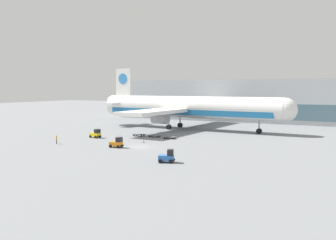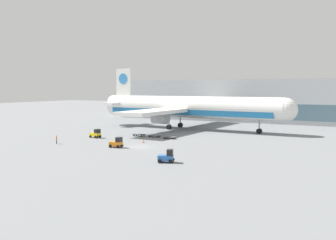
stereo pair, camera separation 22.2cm
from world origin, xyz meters
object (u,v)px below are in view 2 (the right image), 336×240
(baggage_dolly_lead, at_px, (139,134))
(traffic_cone_near, at_px, (143,141))
(baggage_tug_foreground, at_px, (96,134))
(ground_crew_near, at_px, (57,139))
(baggage_tug_mid, at_px, (167,157))
(baggage_tug_far, at_px, (117,143))
(airplane_main, at_px, (185,108))
(baggage_dolly_third, at_px, (170,137))
(baggage_dolly_second, at_px, (155,135))

(baggage_dolly_lead, bearing_deg, traffic_cone_near, -58.20)
(baggage_tug_foreground, bearing_deg, ground_crew_near, -89.80)
(baggage_tug_mid, bearing_deg, baggage_tug_far, 129.86)
(baggage_dolly_lead, bearing_deg, airplane_main, 74.96)
(baggage_dolly_third, xyz_separation_m, ground_crew_near, (-16.66, -17.41, 0.64))
(airplane_main, xyz_separation_m, baggage_tug_mid, (17.28, -42.91, -4.96))
(airplane_main, distance_m, baggage_dolly_third, 20.78)
(baggage_tug_foreground, relative_size, ground_crew_near, 1.49)
(baggage_tug_mid, height_order, ground_crew_near, baggage_tug_mid)
(baggage_tug_foreground, bearing_deg, baggage_tug_far, -30.09)
(traffic_cone_near, bearing_deg, baggage_tug_far, -98.01)
(airplane_main, relative_size, ground_crew_near, 33.33)
(baggage_dolly_second, height_order, traffic_cone_near, traffic_cone_near)
(baggage_tug_mid, distance_m, ground_crew_near, 29.26)
(baggage_tug_foreground, xyz_separation_m, ground_crew_near, (-1.16, -10.94, 0.15))
(baggage_tug_mid, bearing_deg, airplane_main, 89.82)
(airplane_main, relative_size, baggage_dolly_lead, 15.45)
(baggage_dolly_lead, height_order, baggage_dolly_third, same)
(baggage_dolly_lead, bearing_deg, baggage_tug_mid, -55.50)
(baggage_dolly_second, distance_m, baggage_dolly_third, 4.43)
(baggage_dolly_second, xyz_separation_m, ground_crew_near, (-12.30, -18.21, 0.64))
(airplane_main, relative_size, baggage_tug_foreground, 22.43)
(baggage_dolly_lead, height_order, ground_crew_near, ground_crew_near)
(baggage_tug_foreground, distance_m, baggage_dolly_third, 16.80)
(baggage_tug_mid, bearing_deg, baggage_dolly_third, 94.74)
(baggage_tug_foreground, height_order, baggage_dolly_lead, baggage_tug_foreground)
(baggage_tug_foreground, height_order, ground_crew_near, baggage_tug_foreground)
(traffic_cone_near, bearing_deg, ground_crew_near, -146.64)
(baggage_tug_foreground, bearing_deg, traffic_cone_near, 0.67)
(baggage_dolly_second, xyz_separation_m, baggage_dolly_third, (4.36, -0.81, 0.00))
(ground_crew_near, distance_m, traffic_cone_near, 17.53)
(baggage_dolly_third, bearing_deg, baggage_tug_foreground, -162.98)
(airplane_main, height_order, baggage_dolly_lead, airplane_main)
(airplane_main, distance_m, ground_crew_near, 38.74)
(baggage_tug_mid, height_order, traffic_cone_near, baggage_tug_mid)
(baggage_tug_mid, xyz_separation_m, baggage_dolly_second, (-16.30, 24.39, -0.49))
(baggage_dolly_third, relative_size, ground_crew_near, 2.16)
(baggage_tug_mid, bearing_deg, traffic_cone_near, 109.36)
(airplane_main, height_order, baggage_dolly_second, airplane_main)
(baggage_tug_foreground, bearing_deg, baggage_dolly_third, 28.87)
(baggage_tug_far, distance_m, baggage_dolly_lead, 17.02)
(baggage_tug_far, distance_m, ground_crew_near, 13.66)
(baggage_tug_far, height_order, ground_crew_near, baggage_tug_far)
(baggage_tug_far, relative_size, traffic_cone_near, 4.14)
(baggage_tug_far, bearing_deg, baggage_tug_foreground, 136.87)
(baggage_tug_foreground, xyz_separation_m, baggage_dolly_third, (15.50, 6.47, -0.49))
(baggage_dolly_lead, relative_size, baggage_dolly_third, 1.00)
(baggage_dolly_second, bearing_deg, baggage_tug_mid, -61.87)
(baggage_tug_foreground, distance_m, traffic_cone_near, 13.55)
(baggage_tug_far, xyz_separation_m, ground_crew_near, (-13.53, -1.84, 0.15))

